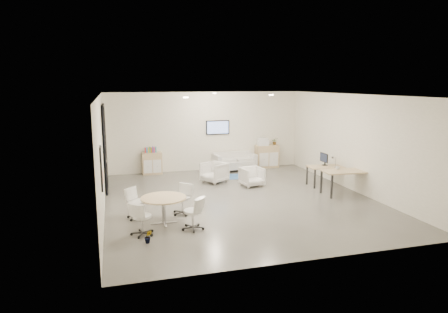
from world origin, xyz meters
name	(u,v)px	position (x,y,z in m)	size (l,w,h in m)	color
room_shell	(240,148)	(0.00, 0.00, 1.60)	(9.60, 10.60, 4.80)	#56534E
glass_door	(105,145)	(-3.95, 2.51, 1.50)	(0.09, 1.90, 2.85)	black
artwork	(102,168)	(-3.97, -1.60, 1.55)	(0.05, 0.54, 1.04)	black
wall_tv	(218,127)	(0.50, 4.46, 1.75)	(0.98, 0.06, 0.58)	black
ceiling_spots	(226,95)	(-0.20, 0.83, 3.18)	(3.14, 4.14, 0.03)	#FFEAC6
sideboard_left	(152,163)	(-2.23, 4.28, 0.43)	(0.76, 0.40, 0.86)	tan
sideboard_right	(267,156)	(2.61, 4.24, 0.48)	(0.96, 0.46, 0.96)	tan
books	(151,150)	(-2.27, 4.28, 0.97)	(0.45, 0.14, 0.22)	red
printer	(263,142)	(2.42, 4.25, 1.11)	(0.50, 0.43, 0.32)	white
loveseat	(234,162)	(1.09, 4.08, 0.34)	(1.74, 0.98, 0.62)	silver
blue_rug	(227,177)	(0.47, 2.99, 0.01)	(1.33, 0.88, 0.01)	#2F5A91
armchair_left	(214,171)	(-0.20, 2.34, 0.40)	(0.78, 0.73, 0.80)	silver
armchair_right	(252,176)	(0.94, 1.45, 0.36)	(0.71, 0.66, 0.73)	silver
desk_rear	(327,168)	(3.49, 0.83, 0.62)	(1.38, 0.78, 0.69)	tan
desk_front	(346,173)	(3.49, -0.37, 0.70)	(1.57, 0.90, 0.78)	tan
monitor	(324,159)	(3.45, 0.98, 0.92)	(0.20, 0.50, 0.44)	black
round_table	(164,200)	(-2.52, -1.53, 0.62)	(1.15, 1.15, 0.70)	tan
meeting_chairs	(164,208)	(-2.52, -1.53, 0.41)	(2.08, 2.08, 0.82)	white
plant_cabinet	(275,142)	(2.97, 4.27, 1.07)	(0.25, 0.28, 0.22)	#3F7F3F
plant_floor	(148,240)	(-3.02, -2.71, 0.07)	(0.17, 0.31, 0.14)	#3F7F3F
cup	(338,168)	(3.30, -0.16, 0.85)	(0.13, 0.10, 0.13)	white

